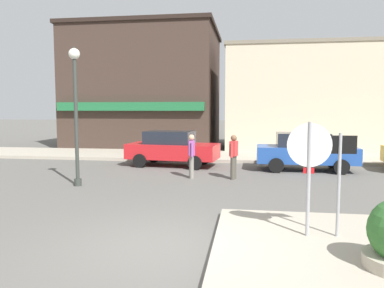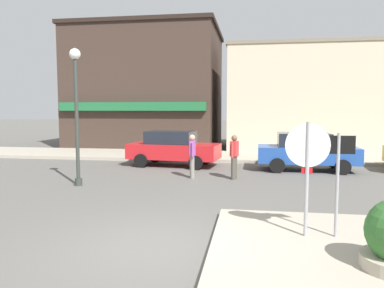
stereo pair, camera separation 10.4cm
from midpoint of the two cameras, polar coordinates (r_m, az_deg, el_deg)
The scene contains 11 objects.
ground_plane at distance 7.13m, azimuth -5.09°, elevation -15.49°, with size 160.00×160.00×0.00m, color #5B5954.
kerb_far at distance 19.75m, azimuth 4.18°, elevation -1.85°, with size 80.00×4.00×0.15m, color #A89E8C.
stop_sign at distance 7.28m, azimuth 17.54°, elevation -2.94°, with size 0.82×0.07×2.30m.
one_way_sign at distance 7.46m, azimuth 21.67°, elevation -4.32°, with size 0.60×0.06×2.10m.
lamp_post at distance 12.83m, azimuth -17.02°, elevation 6.99°, with size 0.36×0.36×4.54m.
parked_car_nearest at distance 16.76m, azimuth -2.70°, elevation -0.59°, with size 4.17×2.23×1.56m.
parked_car_second at distance 16.18m, azimuth 17.19°, elevation -1.03°, with size 4.03×1.93×1.56m.
pedestrian_crossing_near at distance 13.73m, azimuth 0.24°, elevation -1.65°, with size 0.30×0.56×1.61m.
pedestrian_crossing_far at distance 13.60m, azimuth 6.67°, elevation -1.75°, with size 0.32×0.55×1.61m.
building_corner_shop at distance 26.47m, azimuth -6.38°, elevation 8.39°, with size 9.70×8.43×7.93m.
building_storefront_left_near at distance 24.24m, azimuth 16.42°, elevation 6.61°, with size 8.99×5.66×6.34m.
Camera 2 is at (1.69, -6.45, 2.53)m, focal length 35.00 mm.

